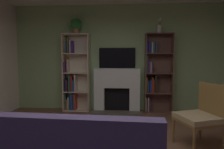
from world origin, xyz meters
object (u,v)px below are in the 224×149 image
at_px(vase_with_flowers, 159,28).
at_px(potted_plant, 76,25).
at_px(fireplace, 117,88).
at_px(bookshelf_right, 155,74).
at_px(bookshelf_left, 74,76).
at_px(armchair, 202,114).
at_px(tv, 117,58).

bearing_deg(vase_with_flowers, potted_plant, 179.97).
relative_size(fireplace, bookshelf_right, 0.64).
bearing_deg(bookshelf_left, vase_with_flowers, -0.76).
distance_m(fireplace, armchair, 2.54).
height_order(tv, potted_plant, potted_plant).
bearing_deg(fireplace, vase_with_flowers, -1.38).
relative_size(bookshelf_right, potted_plant, 5.04).
xyz_separation_m(fireplace, vase_with_flowers, (1.08, -0.03, 1.55)).
bearing_deg(bookshelf_right, armchair, -77.12).
distance_m(bookshelf_left, vase_with_flowers, 2.56).
bearing_deg(tv, fireplace, -90.00).
xyz_separation_m(tv, vase_with_flowers, (1.08, -0.12, 0.75)).
relative_size(bookshelf_right, armchair, 2.02).
bearing_deg(bookshelf_left, bookshelf_right, 0.00).
height_order(fireplace, vase_with_flowers, vase_with_flowers).
xyz_separation_m(fireplace, bookshelf_left, (-1.17, 0.00, 0.32)).
xyz_separation_m(bookshelf_left, armchair, (2.64, -2.08, -0.40)).
bearing_deg(bookshelf_left, tv, 4.48).
bearing_deg(armchair, bookshelf_left, 141.78).
height_order(tv, bookshelf_right, bookshelf_right).
xyz_separation_m(potted_plant, armchair, (2.55, -2.05, -1.74)).
bearing_deg(fireplace, armchair, -54.62).
distance_m(fireplace, vase_with_flowers, 1.89).
bearing_deg(fireplace, bookshelf_left, 179.81).
height_order(potted_plant, armchair, potted_plant).
bearing_deg(tv, potted_plant, -173.65).
bearing_deg(vase_with_flowers, tv, 173.60).
relative_size(bookshelf_right, vase_with_flowers, 5.23).
bearing_deg(bookshelf_right, potted_plant, -179.20).
xyz_separation_m(bookshelf_left, potted_plant, (0.09, -0.03, 1.34)).
height_order(bookshelf_left, potted_plant, potted_plant).
xyz_separation_m(bookshelf_right, armchair, (0.48, -2.08, -0.47)).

